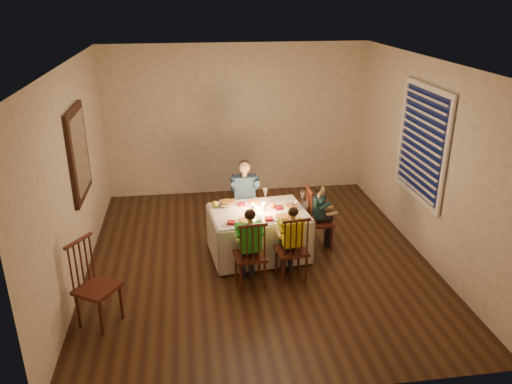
{
  "coord_description": "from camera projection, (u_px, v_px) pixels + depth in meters",
  "views": [
    {
      "loc": [
        -0.87,
        -5.89,
        3.38
      ],
      "look_at": [
        -0.0,
        0.15,
        0.91
      ],
      "focal_mm": 35.0,
      "sensor_mm": 36.0,
      "label": 1
    }
  ],
  "objects": [
    {
      "name": "dining_table",
      "position": [
        258.0,
        224.0,
        6.7
      ],
      "size": [
        1.36,
        1.05,
        0.63
      ],
      "rotation": [
        0.0,
        0.0,
        0.11
      ],
      "color": "silver",
      "rests_on": "ground"
    },
    {
      "name": "child_teal",
      "position": [
        318.0,
        247.0,
        7.07
      ],
      "size": [
        0.26,
        0.28,
        0.93
      ],
      "primitive_type": null,
      "rotation": [
        0.0,
        0.0,
        1.58
      ],
      "color": "#193740",
      "rests_on": "ground"
    },
    {
      "name": "candle_left",
      "position": [
        253.0,
        208.0,
        6.59
      ],
      "size": [
        0.06,
        0.06,
        0.1
      ],
      "primitive_type": "cylinder",
      "color": "white",
      "rests_on": "dining_table"
    },
    {
      "name": "ceiling",
      "position": [
        258.0,
        63.0,
        5.82
      ],
      "size": [
        5.0,
        5.0,
        0.0
      ],
      "primitive_type": "plane",
      "color": "white",
      "rests_on": "wall_back"
    },
    {
      "name": "chair_extra",
      "position": [
        102.0,
        322.0,
        5.47
      ],
      "size": [
        0.55,
        0.55,
        0.99
      ],
      "primitive_type": null,
      "rotation": [
        0.0,
        0.0,
        1.0
      ],
      "color": "#36130E",
      "rests_on": "ground"
    },
    {
      "name": "child_green",
      "position": [
        250.0,
        284.0,
        6.18
      ],
      "size": [
        0.35,
        0.33,
        1.03
      ],
      "primitive_type": null,
      "rotation": [
        0.0,
        0.0,
        3.22
      ],
      "color": "green",
      "rests_on": "ground"
    },
    {
      "name": "setting_teal",
      "position": [
        291.0,
        207.0,
        6.73
      ],
      "size": [
        0.29,
        0.29,
        0.02
      ],
      "primitive_type": "cylinder",
      "rotation": [
        0.0,
        0.0,
        0.11
      ],
      "color": "white",
      "rests_on": "dining_table"
    },
    {
      "name": "wall_back",
      "position": [
        237.0,
        120.0,
        8.6
      ],
      "size": [
        4.5,
        0.02,
        2.6
      ],
      "primitive_type": "cube",
      "color": "beige",
      "rests_on": "ground"
    },
    {
      "name": "wall_mirror",
      "position": [
        79.0,
        153.0,
        6.21
      ],
      "size": [
        0.06,
        0.95,
        1.15
      ],
      "color": "black",
      "rests_on": "wall_left"
    },
    {
      "name": "chair_end",
      "position": [
        318.0,
        247.0,
        7.07
      ],
      "size": [
        0.36,
        0.37,
        0.9
      ],
      "primitive_type": null,
      "rotation": [
        0.0,
        0.0,
        1.58
      ],
      "color": "#36130E",
      "rests_on": "ground"
    },
    {
      "name": "window_blinds",
      "position": [
        421.0,
        143.0,
        6.61
      ],
      "size": [
        0.07,
        1.34,
        1.54
      ],
      "color": "black",
      "rests_on": "wall_right"
    },
    {
      "name": "chair_adult",
      "position": [
        245.0,
        234.0,
        7.45
      ],
      "size": [
        0.38,
        0.36,
        0.9
      ],
      "primitive_type": null,
      "rotation": [
        0.0,
        0.0,
        -0.03
      ],
      "color": "#36130E",
      "rests_on": "ground"
    },
    {
      "name": "wall_right",
      "position": [
        426.0,
        160.0,
        6.6
      ],
      "size": [
        0.02,
        5.0,
        2.6
      ],
      "primitive_type": "cube",
      "color": "beige",
      "rests_on": "ground"
    },
    {
      "name": "chair_near_right",
      "position": [
        291.0,
        279.0,
        6.3
      ],
      "size": [
        0.41,
        0.39,
        0.9
      ],
      "primitive_type": null,
      "rotation": [
        0.0,
        0.0,
        3.26
      ],
      "color": "#36130E",
      "rests_on": "ground"
    },
    {
      "name": "serving_bowl",
      "position": [
        227.0,
        204.0,
        6.76
      ],
      "size": [
        0.24,
        0.24,
        0.06
      ],
      "primitive_type": "imported",
      "rotation": [
        0.0,
        0.0,
        -0.03
      ],
      "color": "white",
      "rests_on": "dining_table"
    },
    {
      "name": "setting_adult",
      "position": [
        254.0,
        203.0,
        6.84
      ],
      "size": [
        0.29,
        0.29,
        0.02
      ],
      "primitive_type": "cylinder",
      "rotation": [
        0.0,
        0.0,
        0.11
      ],
      "color": "white",
      "rests_on": "dining_table"
    },
    {
      "name": "chair_near_left",
      "position": [
        250.0,
        284.0,
        6.18
      ],
      "size": [
        0.4,
        0.38,
        0.9
      ],
      "primitive_type": null,
      "rotation": [
        0.0,
        0.0,
        3.22
      ],
      "color": "#36130E",
      "rests_on": "ground"
    },
    {
      "name": "adult",
      "position": [
        245.0,
        234.0,
        7.45
      ],
      "size": [
        0.41,
        0.38,
        1.15
      ],
      "primitive_type": null,
      "rotation": [
        0.0,
        0.0,
        -0.03
      ],
      "color": "#335680",
      "rests_on": "ground"
    },
    {
      "name": "orange_fruit",
      "position": [
        273.0,
        205.0,
        6.7
      ],
      "size": [
        0.08,
        0.08,
        0.08
      ],
      "primitive_type": "sphere",
      "color": "orange",
      "rests_on": "dining_table"
    },
    {
      "name": "setting_green",
      "position": [
        245.0,
        221.0,
        6.3
      ],
      "size": [
        0.29,
        0.29,
        0.02
      ],
      "primitive_type": "cylinder",
      "rotation": [
        0.0,
        0.0,
        0.11
      ],
      "color": "white",
      "rests_on": "dining_table"
    },
    {
      "name": "child_yellow",
      "position": [
        291.0,
        279.0,
        6.3
      ],
      "size": [
        0.34,
        0.32,
        1.0
      ],
      "primitive_type": null,
      "rotation": [
        0.0,
        0.0,
        3.26
      ],
      "color": "yellow",
      "rests_on": "ground"
    },
    {
      "name": "wall_left",
      "position": [
        73.0,
        177.0,
        6.01
      ],
      "size": [
        0.02,
        5.0,
        2.6
      ],
      "primitive_type": "cube",
      "color": "beige",
      "rests_on": "ground"
    },
    {
      "name": "candle_right",
      "position": [
        264.0,
        207.0,
        6.62
      ],
      "size": [
        0.06,
        0.06,
        0.1
      ],
      "primitive_type": "cylinder",
      "color": "white",
      "rests_on": "dining_table"
    },
    {
      "name": "setting_yellow",
      "position": [
        282.0,
        218.0,
        6.41
      ],
      "size": [
        0.29,
        0.29,
        0.02
      ],
      "primitive_type": "cylinder",
      "rotation": [
        0.0,
        0.0,
        0.11
      ],
      "color": "white",
      "rests_on": "dining_table"
    },
    {
      "name": "squash",
      "position": [
        215.0,
        204.0,
        6.72
      ],
      "size": [
        0.09,
        0.09,
        0.09
      ],
      "primitive_type": "sphere",
      "color": "yellow",
      "rests_on": "dining_table"
    },
    {
      "name": "ground",
      "position": [
        258.0,
        258.0,
        6.79
      ],
      "size": [
        5.0,
        5.0,
        0.0
      ],
      "primitive_type": "plane",
      "color": "black",
      "rests_on": "ground"
    }
  ]
}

